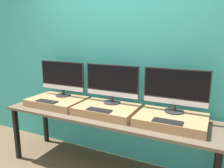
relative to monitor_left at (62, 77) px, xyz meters
name	(u,v)px	position (x,y,z in m)	size (l,w,h in m)	color
wall_back	(120,62)	(0.74, 0.24, 0.22)	(8.00, 0.04, 2.60)	teal
workbench	(106,119)	(0.74, -0.16, -0.41)	(2.51, 0.66, 0.73)	brown
wooden_riser_left	(57,101)	(0.00, -0.13, -0.30)	(0.69, 0.49, 0.09)	#99754C
monitor_left	(62,77)	(0.00, 0.00, 0.00)	(0.67, 0.21, 0.47)	#282828
keyboard_left	(47,101)	(0.00, -0.32, -0.25)	(0.28, 0.10, 0.01)	#2D2D2D
wooden_riser_center	(107,110)	(0.74, -0.13, -0.30)	(0.69, 0.49, 0.09)	#99754C
monitor_center	(112,82)	(0.74, 0.00, 0.00)	(0.67, 0.21, 0.47)	#282828
keyboard_center	(99,110)	(0.74, -0.32, -0.25)	(0.28, 0.10, 0.01)	#2D2D2D
wooden_riser_right	(171,120)	(1.48, -0.13, -0.30)	(0.69, 0.49, 0.09)	#99754C
monitor_right	(175,89)	(1.48, 0.00, 0.00)	(0.67, 0.21, 0.47)	#282828
keyboard_right	(168,121)	(1.48, -0.32, -0.25)	(0.28, 0.10, 0.01)	#2D2D2D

